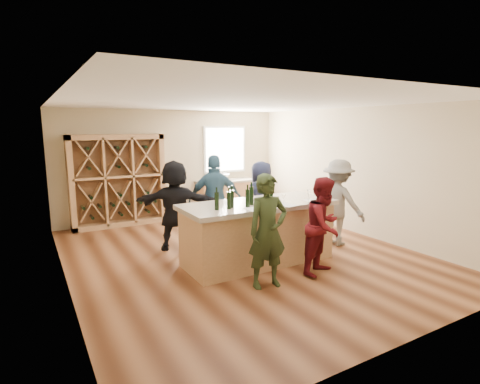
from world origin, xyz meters
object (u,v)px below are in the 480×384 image
wine_rack (118,181)px  person_near_left (268,231)px  wine_bottle_e (251,196)px  wine_bottle_a (217,201)px  person_far_left (175,205)px  tasting_counter_base (258,234)px  wine_bottle_f (271,196)px  person_far_right (261,199)px  wine_bottle_b (229,200)px  wine_bottle_d (248,198)px  sink (220,177)px  person_server (338,202)px  wine_bottle_c (232,199)px  person_near_right (324,226)px  person_far_mid (215,200)px

wine_rack → person_near_left: 4.86m
wine_rack → wine_bottle_e: 4.13m
wine_bottle_a → person_far_left: 1.61m
tasting_counter_base → wine_bottle_f: (0.05, -0.30, 0.73)m
person_far_left → person_far_right: bearing=-151.8°
wine_bottle_b → wine_bottle_d: 0.33m
wine_bottle_a → wine_bottle_d: size_ratio=0.97×
tasting_counter_base → wine_bottle_f: wine_bottle_f is taller
sink → wine_bottle_b: wine_bottle_b is taller
person_near_left → person_server: 2.59m
wine_bottle_c → person_server: 2.58m
wine_rack → wine_bottle_c: (0.95, -3.92, 0.12)m
person_far_left → person_near_left: bearing=135.4°
person_near_left → person_server: size_ratio=0.98×
wine_rack → person_near_right: wine_rack is taller
wine_bottle_a → wine_bottle_b: wine_bottle_a is taller
wine_bottle_e → person_server: bearing=4.5°
sink → tasting_counter_base: size_ratio=0.21×
wine_bottle_e → person_far_mid: person_far_mid is taller
wine_bottle_e → person_far_right: size_ratio=0.19×
person_near_right → person_far_mid: person_far_mid is taller
wine_rack → wine_bottle_b: wine_rack is taller
wine_bottle_a → person_server: person_server is taller
wine_bottle_c → wine_bottle_f: size_ratio=0.95×
wine_rack → wine_bottle_a: wine_rack is taller
person_near_right → person_near_left: bearing=157.5°
tasting_counter_base → person_far_mid: (-0.19, 1.31, 0.41)m
wine_rack → person_far_left: bearing=-77.1°
wine_bottle_b → person_far_right: person_far_right is taller
wine_bottle_f → tasting_counter_base: bearing=99.5°
wine_bottle_c → wine_bottle_f: bearing=-13.7°
wine_bottle_c → person_near_right: 1.55m
sink → person_far_right: size_ratio=0.33×
wine_bottle_a → person_near_right: bearing=-27.2°
person_far_mid → person_near_right: bearing=132.4°
wine_bottle_c → person_far_mid: bearing=74.0°
wine_rack → person_far_left: 2.46m
person_near_left → tasting_counter_base: bearing=71.3°
wine_bottle_a → person_near_left: (0.45, -0.77, -0.37)m
wine_bottle_d → person_far_right: person_far_right is taller
person_near_left → wine_bottle_c: bearing=107.9°
wine_bottle_b → person_far_left: bearing=101.2°
person_near_left → person_near_right: 1.08m
wine_bottle_a → person_far_left: size_ratio=0.16×
wine_bottle_e → wine_rack: bearing=108.9°
person_near_left → person_far_mid: (0.25, 2.25, 0.06)m
person_server → wine_rack: bearing=26.3°
person_near_right → person_server: 1.66m
sink → person_far_left: 3.17m
person_far_right → person_far_left: (-1.90, 0.12, 0.05)m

